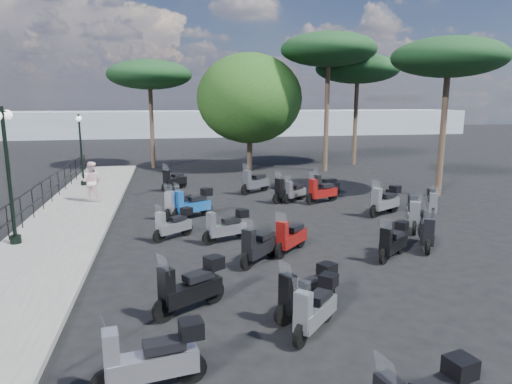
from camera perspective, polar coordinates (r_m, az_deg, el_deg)
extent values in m
plane|color=black|center=(13.73, 1.57, -7.36)|extent=(120.00, 120.00, 0.00)
cube|color=slate|center=(16.70, -23.27, -4.60)|extent=(3.00, 30.00, 0.15)
cylinder|color=black|center=(16.07, -28.63, -3.39)|extent=(0.04, 0.04, 1.10)
cylinder|color=black|center=(17.34, -27.29, -2.25)|extent=(0.04, 0.04, 1.10)
cylinder|color=black|center=(18.62, -26.14, -1.27)|extent=(0.04, 0.04, 1.10)
cylinder|color=black|center=(19.91, -25.13, -0.41)|extent=(0.04, 0.04, 1.10)
cylinder|color=black|center=(21.22, -24.25, 0.34)|extent=(0.04, 0.04, 1.10)
cylinder|color=black|center=(22.53, -23.47, 1.01)|extent=(0.04, 0.04, 1.10)
cylinder|color=black|center=(23.85, -22.77, 1.60)|extent=(0.04, 0.04, 1.10)
cylinder|color=black|center=(25.17, -22.15, 2.12)|extent=(0.04, 0.04, 1.10)
cylinder|color=black|center=(26.50, -21.59, 2.60)|extent=(0.04, 0.04, 1.10)
cylinder|color=black|center=(27.83, -21.08, 3.03)|extent=(0.04, 0.04, 1.10)
cylinder|color=black|center=(29.16, -20.62, 3.42)|extent=(0.04, 0.04, 1.10)
cube|color=black|center=(16.59, -28.11, -1.02)|extent=(0.04, 26.00, 0.04)
cube|color=black|center=(16.70, -27.94, -2.80)|extent=(0.04, 26.00, 0.04)
cylinder|color=black|center=(15.70, -27.83, -5.25)|extent=(0.33, 0.33, 0.25)
cylinder|color=black|center=(15.30, -28.50, 1.68)|extent=(0.11, 0.11, 4.10)
cylinder|color=black|center=(15.14, -29.20, 8.76)|extent=(0.05, 0.92, 0.04)
sphere|color=white|center=(15.58, -28.65, 8.47)|extent=(0.29, 0.29, 0.29)
cylinder|color=black|center=(24.79, -20.73, 1.06)|extent=(0.29, 0.29, 0.21)
cylinder|color=black|center=(24.56, -21.01, 4.91)|extent=(0.10, 0.10, 3.57)
cylinder|color=black|center=(24.45, -21.29, 8.76)|extent=(0.14, 0.80, 0.04)
sphere|color=white|center=(24.85, -21.23, 8.59)|extent=(0.25, 0.25, 0.25)
sphere|color=white|center=(24.05, -21.33, 8.51)|extent=(0.25, 0.25, 0.25)
imported|color=silver|center=(20.61, -19.86, 1.24)|extent=(0.97, 0.84, 1.71)
cylinder|color=black|center=(7.83, -8.13, -20.95)|extent=(0.52, 0.19, 0.51)
cube|color=#9C9CA7|center=(7.65, -12.71, -20.30)|extent=(1.42, 0.59, 0.36)
cube|color=black|center=(7.52, -11.38, -18.22)|extent=(0.68, 0.42, 0.15)
cube|color=#9C9CA7|center=(7.47, -17.65, -18.81)|extent=(0.28, 0.35, 0.74)
plane|color=white|center=(7.24, -18.41, -15.58)|extent=(0.15, 0.41, 0.39)
cube|color=black|center=(7.50, -8.11, -16.56)|extent=(0.41, 0.39, 0.28)
cylinder|color=black|center=(9.71, -11.45, -14.27)|extent=(0.49, 0.37, 0.51)
cylinder|color=black|center=(10.37, -5.29, -12.35)|extent=(0.49, 0.37, 0.51)
cube|color=black|center=(9.97, -8.03, -12.21)|extent=(1.37, 1.05, 0.36)
cube|color=black|center=(9.96, -7.22, -10.37)|extent=(0.71, 0.61, 0.15)
cube|color=black|center=(9.55, -11.12, -11.47)|extent=(0.37, 0.40, 0.75)
plane|color=white|center=(9.34, -11.57, -8.85)|extent=(0.29, 0.39, 0.40)
cube|color=black|center=(10.12, -5.27, -8.78)|extent=(0.49, 0.48, 0.28)
cylinder|color=black|center=(14.71, -12.01, -5.40)|extent=(0.41, 0.35, 0.45)
cylinder|color=black|center=(15.37, -8.66, -4.54)|extent=(0.41, 0.35, 0.45)
cube|color=gray|center=(15.02, -10.18, -4.32)|extent=(1.15, 0.99, 0.32)
cube|color=black|center=(15.04, -9.74, -3.24)|extent=(0.61, 0.56, 0.13)
cube|color=gray|center=(14.64, -11.85, -3.74)|extent=(0.33, 0.35, 0.65)
plane|color=white|center=(14.50, -12.09, -2.18)|extent=(0.27, 0.33, 0.35)
cube|color=black|center=(15.23, -8.67, -2.37)|extent=(0.43, 0.43, 0.24)
cylinder|color=black|center=(17.16, -9.79, -2.77)|extent=(0.50, 0.34, 0.51)
cylinder|color=black|center=(17.81, -6.21, -2.14)|extent=(0.50, 0.34, 0.51)
cube|color=#17509A|center=(17.46, -7.83, -1.81)|extent=(1.39, 0.99, 0.36)
cube|color=black|center=(17.48, -7.36, -0.77)|extent=(0.72, 0.59, 0.15)
cube|color=#17509A|center=(17.09, -9.59, -1.13)|extent=(0.36, 0.39, 0.75)
plane|color=white|center=(16.96, -9.84, 0.43)|extent=(0.27, 0.40, 0.40)
cube|color=black|center=(17.67, -6.20, 0.03)|extent=(0.48, 0.47, 0.28)
cylinder|color=black|center=(22.67, -11.21, 0.63)|extent=(0.42, 0.41, 0.49)
cylinder|color=black|center=(23.52, -9.10, 1.10)|extent=(0.42, 0.41, 0.49)
cube|color=black|center=(23.09, -10.06, 1.33)|extent=(1.18, 1.17, 0.34)
cube|color=black|center=(23.17, -9.79, 2.08)|extent=(0.64, 0.64, 0.14)
cube|color=black|center=(22.65, -11.11, 1.82)|extent=(0.37, 0.37, 0.71)
plane|color=white|center=(22.53, -11.26, 2.94)|extent=(0.33, 0.33, 0.38)
plane|color=white|center=(6.12, 15.89, -20.69)|extent=(0.18, 0.41, 0.40)
cube|color=black|center=(7.07, 24.18, -19.34)|extent=(0.43, 0.42, 0.28)
cylinder|color=black|center=(8.71, 5.60, -17.40)|extent=(0.40, 0.42, 0.48)
cylinder|color=black|center=(9.68, 8.87, -14.38)|extent=(0.40, 0.42, 0.48)
cube|color=gray|center=(9.15, 7.50, -14.70)|extent=(1.13, 1.18, 0.34)
cube|color=black|center=(9.17, 8.00, -12.72)|extent=(0.62, 0.64, 0.14)
cube|color=gray|center=(8.57, 5.90, -14.50)|extent=(0.37, 0.36, 0.70)
plane|color=white|center=(8.33, 5.78, -11.89)|extent=(0.33, 0.31, 0.37)
cube|color=black|center=(9.44, 9.04, -10.85)|extent=(0.46, 0.46, 0.26)
cylinder|color=black|center=(12.19, -1.14, -8.60)|extent=(0.42, 0.43, 0.50)
cylinder|color=black|center=(13.18, 1.97, -7.04)|extent=(0.42, 0.43, 0.50)
cube|color=black|center=(12.66, 0.61, -6.92)|extent=(1.20, 1.22, 0.35)
cube|color=black|center=(12.71, 1.05, -5.46)|extent=(0.66, 0.67, 0.15)
cube|color=black|center=(12.10, -0.93, -6.36)|extent=(0.38, 0.38, 0.73)
plane|color=white|center=(11.91, -1.11, -4.29)|extent=(0.34, 0.34, 0.39)
cylinder|color=black|center=(14.26, -5.87, -5.70)|extent=(0.47, 0.26, 0.47)
cylinder|color=black|center=(14.78, -1.77, -5.03)|extent=(0.47, 0.26, 0.47)
cube|color=#9C9CA7|center=(14.49, -3.62, -4.67)|extent=(1.30, 0.76, 0.33)
cube|color=black|center=(14.49, -3.05, -3.54)|extent=(0.65, 0.48, 0.14)
cube|color=#9C9CA7|center=(14.17, -5.62, -3.93)|extent=(0.30, 0.35, 0.68)
plane|color=white|center=(14.04, -5.87, -2.24)|extent=(0.20, 0.37, 0.36)
cube|color=black|center=(14.63, -1.72, -2.68)|extent=(0.42, 0.41, 0.25)
cylinder|color=black|center=(17.12, -10.82, -2.84)|extent=(0.40, 0.47, 0.51)
cylinder|color=black|center=(18.10, -8.32, -1.97)|extent=(0.40, 0.47, 0.51)
cube|color=#9C9CA7|center=(17.60, -9.45, -1.76)|extent=(1.14, 1.31, 0.36)
cube|color=black|center=(17.68, -9.13, -0.70)|extent=(0.65, 0.70, 0.15)
cube|color=#9C9CA7|center=(17.07, -10.71, -1.19)|extent=(0.40, 0.38, 0.74)
plane|color=white|center=(16.92, -10.90, 0.35)|extent=(0.37, 0.32, 0.40)
cylinder|color=black|center=(21.47, -1.30, 0.31)|extent=(0.50, 0.40, 0.54)
cylinder|color=black|center=(22.42, 1.10, 0.80)|extent=(0.50, 0.40, 0.54)
cube|color=#4B4C53|center=(21.94, 0.03, 1.10)|extent=(1.40, 1.16, 0.38)
cube|color=black|center=(22.03, 0.37, 1.96)|extent=(0.74, 0.66, 0.16)
cube|color=#4B4C53|center=(21.44, -1.14, 1.69)|extent=(0.40, 0.42, 0.78)
plane|color=white|center=(21.31, -1.27, 3.00)|extent=(0.32, 0.40, 0.41)
cylinder|color=black|center=(9.42, 3.54, -14.98)|extent=(0.47, 0.32, 0.48)
cylinder|color=black|center=(10.21, 8.68, -12.93)|extent=(0.47, 0.32, 0.48)
cube|color=black|center=(9.76, 6.46, -12.88)|extent=(1.32, 0.92, 0.34)
cube|color=black|center=(9.76, 7.22, -11.10)|extent=(0.68, 0.55, 0.14)
cube|color=black|center=(9.28, 3.95, -12.28)|extent=(0.34, 0.37, 0.70)
plane|color=white|center=(9.07, 3.71, -9.76)|extent=(0.25, 0.37, 0.37)
cube|color=black|center=(9.97, 8.87, -9.53)|extent=(0.45, 0.45, 0.26)
cylinder|color=black|center=(13.03, 3.09, -7.30)|extent=(0.41, 0.42, 0.49)
cylinder|color=black|center=(14.04, 5.58, -5.93)|extent=(0.41, 0.42, 0.49)
cube|color=maroon|center=(13.52, 4.50, -5.80)|extent=(1.16, 1.19, 0.34)
cube|color=black|center=(13.58, 4.86, -4.47)|extent=(0.64, 0.65, 0.14)
cube|color=maroon|center=(12.95, 3.29, -5.25)|extent=(0.37, 0.37, 0.71)
plane|color=white|center=(12.78, 3.18, -3.36)|extent=(0.33, 0.32, 0.38)
cylinder|color=black|center=(13.08, 15.69, -7.71)|extent=(0.41, 0.37, 0.46)
cylinder|color=black|center=(14.09, 17.60, -6.43)|extent=(0.41, 0.37, 0.46)
cube|color=black|center=(13.58, 16.80, -6.30)|extent=(1.16, 1.05, 0.33)
cube|color=black|center=(13.64, 17.13, -5.06)|extent=(0.62, 0.59, 0.13)
cube|color=black|center=(13.02, 15.93, -5.79)|extent=(0.35, 0.36, 0.67)
plane|color=white|center=(12.85, 15.94, -4.02)|extent=(0.29, 0.33, 0.36)
cube|color=black|center=(13.94, 17.78, -4.01)|extent=(0.45, 0.44, 0.25)
cylinder|color=black|center=(19.68, 2.73, -0.77)|extent=(0.50, 0.33, 0.51)
cylinder|color=black|center=(20.53, 5.36, -0.30)|extent=(0.50, 0.33, 0.51)
cube|color=black|center=(20.10, 4.19, 0.02)|extent=(1.38, 0.97, 0.36)
cube|color=black|center=(20.16, 4.57, 0.91)|extent=(0.71, 0.58, 0.15)
cube|color=black|center=(19.64, 2.92, 0.64)|extent=(0.36, 0.39, 0.74)
plane|color=white|center=(19.51, 2.80, 1.99)|extent=(0.26, 0.39, 0.39)
cylinder|color=black|center=(19.66, 6.93, -0.86)|extent=(0.51, 0.30, 0.51)
cylinder|color=black|center=(20.51, 9.58, -0.42)|extent=(0.51, 0.30, 0.51)
cube|color=maroon|center=(20.08, 8.41, -0.09)|extent=(1.40, 0.88, 0.36)
cube|color=black|center=(20.14, 8.81, 0.80)|extent=(0.71, 0.55, 0.15)
cube|color=maroon|center=(19.62, 7.15, 0.56)|extent=(0.34, 0.38, 0.74)
plane|color=white|center=(19.49, 7.04, 1.91)|extent=(0.24, 0.40, 0.39)
cylinder|color=black|center=(16.07, 19.14, -4.23)|extent=(0.32, 0.51, 0.51)
cylinder|color=black|center=(17.30, 18.87, -3.11)|extent=(0.32, 0.51, 0.51)
cube|color=gray|center=(16.69, 19.03, -2.96)|extent=(0.93, 1.41, 0.36)
cube|color=black|center=(16.80, 19.06, -1.82)|extent=(0.57, 0.72, 0.15)
cube|color=gray|center=(16.03, 19.23, -2.46)|extent=(0.39, 0.35, 0.75)
plane|color=white|center=(15.86, 19.36, -0.83)|extent=(0.40, 0.25, 0.40)
cube|color=black|center=(17.17, 19.01, -0.88)|extent=(0.47, 0.48, 0.28)
cylinder|color=black|center=(18.10, 14.65, -2.34)|extent=(0.42, 0.32, 0.44)
cylinder|color=black|center=(19.03, 16.39, -1.77)|extent=(0.42, 0.32, 0.44)
cube|color=#4B4C53|center=(18.57, 15.64, -1.53)|extent=(1.17, 0.92, 0.31)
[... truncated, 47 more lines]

